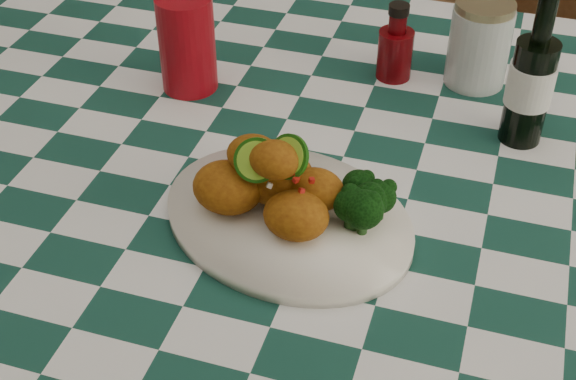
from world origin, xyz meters
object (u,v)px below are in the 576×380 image
(fried_chicken_pile, at_px, (278,178))
(beer_bottle, at_px, (533,70))
(red_tumbler, at_px, (187,44))
(mason_jar, at_px, (479,43))
(wooden_chair_right, at_px, (549,105))
(dining_table, at_px, (333,342))
(plate, at_px, (288,219))
(ketchup_bottle, at_px, (396,42))
(wooden_chair_left, at_px, (221,74))

(fried_chicken_pile, bearing_deg, beer_bottle, 45.30)
(red_tumbler, bearing_deg, mason_jar, 19.18)
(wooden_chair_right, bearing_deg, dining_table, -93.57)
(plate, bearing_deg, ketchup_bottle, 82.15)
(wooden_chair_right, bearing_deg, fried_chicken_pile, -92.38)
(red_tumbler, bearing_deg, fried_chicken_pile, -49.18)
(ketchup_bottle, bearing_deg, beer_bottle, -29.06)
(ketchup_bottle, xyz_separation_m, wooden_chair_right, (0.28, 0.49, -0.37))
(beer_bottle, height_order, wooden_chair_right, beer_bottle)
(wooden_chair_left, bearing_deg, dining_table, -80.34)
(wooden_chair_left, bearing_deg, fried_chicken_pile, -87.64)
(dining_table, bearing_deg, ketchup_bottle, 84.53)
(mason_jar, bearing_deg, wooden_chair_left, 143.37)
(dining_table, relative_size, wooden_chair_left, 1.97)
(mason_jar, bearing_deg, wooden_chair_right, 71.81)
(plate, distance_m, beer_bottle, 0.39)
(mason_jar, bearing_deg, red_tumbler, -160.82)
(mason_jar, bearing_deg, dining_table, -119.95)
(ketchup_bottle, bearing_deg, fried_chicken_pile, -99.69)
(plate, relative_size, wooden_chair_left, 0.39)
(plate, xyz_separation_m, fried_chicken_pile, (-0.01, 0.00, 0.06))
(red_tumbler, distance_m, beer_bottle, 0.50)
(fried_chicken_pile, height_order, red_tumbler, red_tumbler)
(plate, height_order, ketchup_bottle, ketchup_bottle)
(beer_bottle, xyz_separation_m, wooden_chair_right, (0.07, 0.60, -0.42))
(dining_table, distance_m, wooden_chair_right, 0.79)
(ketchup_bottle, height_order, wooden_chair_left, ketchup_bottle)
(dining_table, height_order, beer_bottle, beer_bottle)
(ketchup_bottle, relative_size, wooden_chair_right, 0.13)
(dining_table, xyz_separation_m, beer_bottle, (0.23, 0.12, 0.50))
(mason_jar, height_order, beer_bottle, beer_bottle)
(dining_table, distance_m, red_tumbler, 0.55)
(dining_table, height_order, wooden_chair_right, wooden_chair_right)
(ketchup_bottle, bearing_deg, dining_table, -95.47)
(wooden_chair_left, relative_size, wooden_chair_right, 0.88)
(red_tumbler, distance_m, wooden_chair_left, 0.78)
(dining_table, distance_m, beer_bottle, 0.57)
(red_tumbler, relative_size, ketchup_bottle, 1.21)
(plate, relative_size, mason_jar, 2.44)
(dining_table, relative_size, plate, 5.05)
(plate, bearing_deg, wooden_chair_right, 69.34)
(red_tumbler, height_order, wooden_chair_left, red_tumbler)
(mason_jar, relative_size, wooden_chair_left, 0.16)
(plate, distance_m, wooden_chair_right, 0.99)
(fried_chicken_pile, height_order, mason_jar, mason_jar)
(dining_table, bearing_deg, plate, -101.30)
(plate, height_order, mason_jar, mason_jar)
(beer_bottle, bearing_deg, wooden_chair_left, 139.61)
(fried_chicken_pile, xyz_separation_m, wooden_chair_left, (-0.43, 0.88, -0.44))
(red_tumbler, xyz_separation_m, mason_jar, (0.42, 0.15, -0.01))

